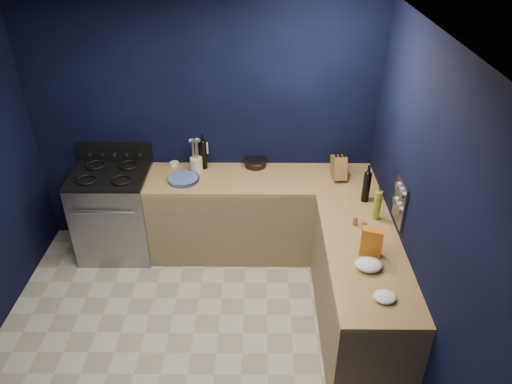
{
  "coord_description": "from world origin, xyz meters",
  "views": [
    {
      "loc": [
        0.58,
        -2.79,
        3.35
      ],
      "look_at": [
        0.55,
        1.0,
        1.0
      ],
      "focal_mm": 34.06,
      "sensor_mm": 36.0,
      "label": 1
    }
  ],
  "objects_px": {
    "utensil_crock": "(196,165)",
    "crouton_bag": "(372,242)",
    "gas_range": "(116,214)",
    "knife_block": "(339,167)",
    "plate_stack": "(183,179)"
  },
  "relations": [
    {
      "from": "plate_stack",
      "to": "utensil_crock",
      "type": "relative_size",
      "value": 1.91
    },
    {
      "from": "gas_range",
      "to": "knife_block",
      "type": "xyz_separation_m",
      "value": [
        2.3,
        0.03,
        0.55
      ]
    },
    {
      "from": "gas_range",
      "to": "crouton_bag",
      "type": "height_order",
      "value": "crouton_bag"
    },
    {
      "from": "gas_range",
      "to": "plate_stack",
      "type": "height_order",
      "value": "plate_stack"
    },
    {
      "from": "knife_block",
      "to": "crouton_bag",
      "type": "xyz_separation_m",
      "value": [
        0.09,
        -1.22,
        0.01
      ]
    },
    {
      "from": "utensil_crock",
      "to": "crouton_bag",
      "type": "xyz_separation_m",
      "value": [
        1.52,
        -1.33,
        0.04
      ]
    },
    {
      "from": "plate_stack",
      "to": "crouton_bag",
      "type": "xyz_separation_m",
      "value": [
        1.64,
        -1.14,
        0.1
      ]
    },
    {
      "from": "utensil_crock",
      "to": "plate_stack",
      "type": "bearing_deg",
      "value": -121.05
    },
    {
      "from": "plate_stack",
      "to": "knife_block",
      "type": "height_order",
      "value": "knife_block"
    },
    {
      "from": "plate_stack",
      "to": "knife_block",
      "type": "distance_m",
      "value": 1.55
    },
    {
      "from": "utensil_crock",
      "to": "crouton_bag",
      "type": "height_order",
      "value": "crouton_bag"
    },
    {
      "from": "gas_range",
      "to": "knife_block",
      "type": "distance_m",
      "value": 2.37
    },
    {
      "from": "utensil_crock",
      "to": "crouton_bag",
      "type": "bearing_deg",
      "value": -41.17
    },
    {
      "from": "plate_stack",
      "to": "crouton_bag",
      "type": "height_order",
      "value": "crouton_bag"
    },
    {
      "from": "plate_stack",
      "to": "gas_range",
      "type": "bearing_deg",
      "value": 176.13
    }
  ]
}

